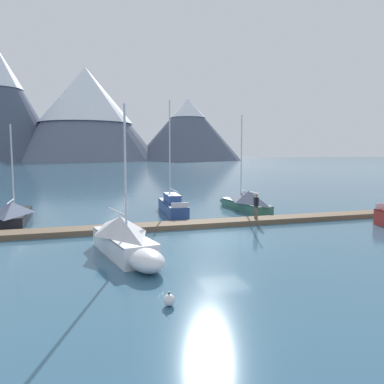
{
  "coord_description": "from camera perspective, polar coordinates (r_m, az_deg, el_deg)",
  "views": [
    {
      "loc": [
        -7.33,
        -18.88,
        4.7
      ],
      "look_at": [
        0.0,
        6.0,
        2.0
      ],
      "focal_mm": 35.49,
      "sensor_mm": 36.0,
      "label": 1
    }
  ],
  "objects": [
    {
      "name": "ground_plane",
      "position": [
        20.79,
        4.71,
        -7.14
      ],
      "size": [
        700.0,
        700.0,
        0.0
      ],
      "primitive_type": "plane",
      "color": "#335B75"
    },
    {
      "name": "mountain_central_massif",
      "position": [
        237.0,
        -15.62,
        11.68
      ],
      "size": [
        85.93,
        85.93,
        54.45
      ],
      "color": "slate",
      "rests_on": "ground"
    },
    {
      "name": "mountain_shoulder_ridge",
      "position": [
        234.2,
        -0.62,
        9.47
      ],
      "size": [
        65.5,
        65.5,
        37.48
      ],
      "color": "#4C566B",
      "rests_on": "ground"
    },
    {
      "name": "dock",
      "position": [
        24.46,
        1.33,
        -4.79
      ],
      "size": [
        28.53,
        2.19,
        0.3
      ],
      "color": "brown",
      "rests_on": "ground"
    },
    {
      "name": "sailboat_nearest_berth",
      "position": [
        28.6,
        -25.19,
        -2.73
      ],
      "size": [
        2.13,
        7.33,
        6.61
      ],
      "color": "black",
      "rests_on": "ground"
    },
    {
      "name": "sailboat_second_berth",
      "position": [
        17.56,
        -9.97,
        -6.94
      ],
      "size": [
        2.82,
        6.66,
        6.82
      ],
      "color": "white",
      "rests_on": "ground"
    },
    {
      "name": "sailboat_mid_dock_port",
      "position": [
        29.56,
        -3.1,
        -2.0
      ],
      "size": [
        1.78,
        7.3,
        8.74
      ],
      "color": "navy",
      "rests_on": "ground"
    },
    {
      "name": "sailboat_mid_dock_starboard",
      "position": [
        31.26,
        7.96,
        -1.3
      ],
      "size": [
        1.96,
        7.67,
        7.76
      ],
      "color": "#336B56",
      "rests_on": "ground"
    },
    {
      "name": "person_on_dock",
      "position": [
        25.6,
        9.61,
        -1.86
      ],
      "size": [
        0.25,
        0.59,
        1.69
      ],
      "color": "brown",
      "rests_on": "dock"
    },
    {
      "name": "mooring_buoy_channel_marker",
      "position": [
        12.13,
        -3.45,
        -15.91
      ],
      "size": [
        0.37,
        0.37,
        0.45
      ],
      "color": "white",
      "rests_on": "ground"
    }
  ]
}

